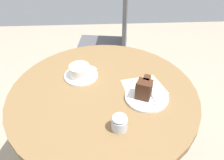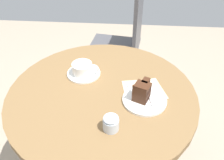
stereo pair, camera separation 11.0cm
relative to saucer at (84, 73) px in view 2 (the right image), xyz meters
The scene contains 10 objects.
cafe_table 0.20m from the saucer, 50.94° to the right, with size 0.88×0.88×0.69m.
saucer is the anchor object (origin of this frame).
coffee_cup 0.04m from the saucer, 108.28° to the right, with size 0.14×0.10×0.06m.
teaspoon 0.05m from the saucer, 51.76° to the left, with size 0.11×0.03×0.00m.
cake_plate 0.35m from the saucer, 30.44° to the right, with size 0.20×0.20×0.01m.
cake_slice 0.34m from the saucer, 30.87° to the right, with size 0.08×0.10×0.09m.
fork 0.39m from the saucer, 31.98° to the right, with size 0.04×0.15×0.00m.
napkin 0.32m from the saucer, 20.03° to the right, with size 0.22×0.20×0.00m.
cafe_chair 0.68m from the saucer, 72.94° to the left, with size 0.43×0.43×0.94m.
sugar_pot 0.38m from the saucer, 64.22° to the right, with size 0.06×0.06×0.07m.
Camera 2 is at (0.11, -0.82, 1.42)m, focal length 38.00 mm.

